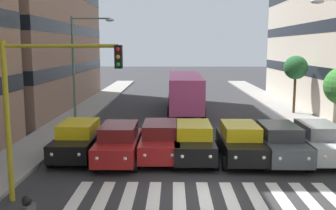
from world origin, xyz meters
TOP-DOWN VIEW (x-y plane):
  - ground_plane at (0.00, 0.00)m, footprint 180.00×180.00m
  - crosswalk_markings at (0.00, 0.00)m, footprint 9.45×2.80m
  - car_0 at (-5.70, -4.51)m, footprint 2.02×4.44m
  - car_1 at (-3.78, -4.24)m, footprint 2.02×4.44m
  - car_2 at (-2.01, -4.36)m, footprint 2.02×4.44m
  - car_3 at (0.17, -4.48)m, footprint 2.02×4.44m
  - car_4 at (1.73, -4.63)m, footprint 2.02×4.44m
  - car_5 at (3.64, -4.15)m, footprint 2.02×4.44m
  - car_6 at (5.65, -4.71)m, footprint 2.02×4.44m
  - bus_behind_traffic at (0.17, -18.16)m, footprint 2.78×10.50m
  - traffic_light_gantry at (5.57, 0.50)m, footprint 3.99×0.36m
  - street_lamp_right at (7.23, -12.14)m, footprint 2.83×0.28m
  - street_tree_2 at (-8.30, -16.69)m, footprint 1.82×1.82m

SIDE VIEW (x-z plane):
  - ground_plane at x=0.00m, z-range 0.00..0.00m
  - crosswalk_markings at x=0.00m, z-range 0.00..0.01m
  - car_0 at x=-5.70m, z-range 0.03..1.75m
  - car_1 at x=-3.78m, z-range 0.03..1.75m
  - car_2 at x=-2.01m, z-range 0.03..1.75m
  - car_3 at x=0.17m, z-range 0.03..1.75m
  - car_4 at x=1.73m, z-range 0.03..1.75m
  - car_5 at x=3.64m, z-range 0.03..1.75m
  - car_6 at x=5.65m, z-range 0.03..1.75m
  - bus_behind_traffic at x=0.17m, z-range 0.36..3.36m
  - street_tree_2 at x=-8.30m, z-range 1.43..5.87m
  - traffic_light_gantry at x=5.57m, z-range 0.92..6.42m
  - street_lamp_right at x=7.23m, z-range 0.94..8.01m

